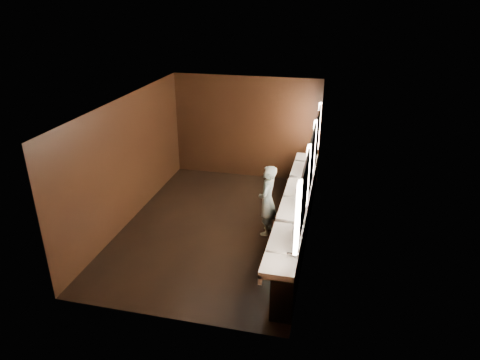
% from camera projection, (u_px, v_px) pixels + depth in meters
% --- Properties ---
extents(floor, '(6.00, 6.00, 0.00)m').
position_uv_depth(floor, '(217.00, 226.00, 9.55)').
color(floor, black).
rests_on(floor, ground).
extents(ceiling, '(4.00, 6.00, 0.02)m').
position_uv_depth(ceiling, '(214.00, 103.00, 8.41)').
color(ceiling, '#2D2D2B').
rests_on(ceiling, wall_back).
extents(wall_back, '(4.00, 0.02, 2.80)m').
position_uv_depth(wall_back, '(246.00, 128.00, 11.65)').
color(wall_back, black).
rests_on(wall_back, floor).
extents(wall_front, '(4.00, 0.02, 2.80)m').
position_uv_depth(wall_front, '(158.00, 243.00, 6.31)').
color(wall_front, black).
rests_on(wall_front, floor).
extents(wall_left, '(0.02, 6.00, 2.80)m').
position_uv_depth(wall_left, '(128.00, 160.00, 9.40)').
color(wall_left, black).
rests_on(wall_left, floor).
extents(wall_right, '(0.02, 6.00, 2.80)m').
position_uv_depth(wall_right, '(311.00, 177.00, 8.56)').
color(wall_right, black).
rests_on(wall_right, floor).
extents(sink_counter, '(0.55, 5.40, 1.01)m').
position_uv_depth(sink_counter, '(298.00, 216.00, 8.97)').
color(sink_counter, black).
rests_on(sink_counter, floor).
extents(mirror_band, '(0.06, 5.03, 1.15)m').
position_uv_depth(mirror_band, '(311.00, 161.00, 8.42)').
color(mirror_band, '#FFE3C7').
rests_on(mirror_band, wall_right).
extents(person, '(0.42, 0.60, 1.55)m').
position_uv_depth(person, '(267.00, 200.00, 9.00)').
color(person, '#94CEDC').
rests_on(person, floor).
extents(trash_bin, '(0.46, 0.46, 0.55)m').
position_uv_depth(trash_bin, '(284.00, 236.00, 8.63)').
color(trash_bin, black).
rests_on(trash_bin, floor).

